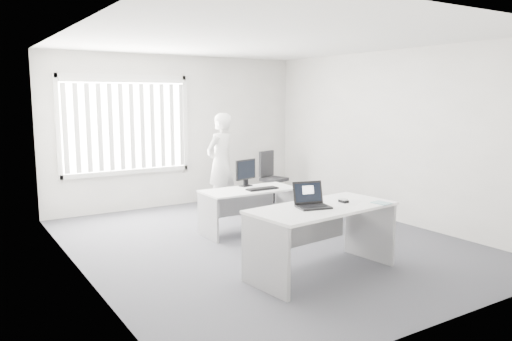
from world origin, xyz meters
TOP-DOWN VIEW (x-y plane):
  - ground at (0.00, 0.00)m, footprint 6.00×6.00m
  - wall_back at (0.00, 3.00)m, footprint 5.00×0.02m
  - wall_front at (0.00, -3.00)m, footprint 5.00×0.02m
  - wall_left at (-2.50, 0.00)m, footprint 0.02×6.00m
  - wall_right at (2.50, 0.00)m, footprint 0.02×6.00m
  - ceiling at (0.00, 0.00)m, footprint 5.00×6.00m
  - window at (-1.00, 2.96)m, footprint 2.32×0.06m
  - blinds at (-1.00, 2.90)m, footprint 2.20×0.10m
  - desk_near at (-0.14, -1.41)m, footprint 1.84×1.01m
  - desk_far at (0.11, 0.60)m, footprint 1.45×0.69m
  - office_chair at (1.72, 2.34)m, footprint 0.69×0.69m
  - person at (0.41, 2.06)m, footprint 0.76×0.63m
  - laptop at (-0.29, -1.43)m, footprint 0.43×0.40m
  - paper_sheet at (0.27, -1.42)m, footprint 0.39×0.36m
  - mouse at (0.19, -1.39)m, footprint 0.07×0.12m
  - booklet at (0.55, -1.66)m, footprint 0.17×0.23m
  - keyboard at (0.27, 0.48)m, footprint 0.50×0.17m
  - monitor at (0.20, 0.86)m, footprint 0.44×0.23m

SIDE VIEW (x-z plane):
  - ground at x=0.00m, z-range 0.00..0.00m
  - office_chair at x=1.72m, z-range -0.18..0.79m
  - desk_far at x=0.11m, z-range 0.15..0.80m
  - desk_near at x=-0.14m, z-range 0.18..0.98m
  - keyboard at x=0.27m, z-range 0.66..0.68m
  - paper_sheet at x=0.27m, z-range 0.80..0.80m
  - booklet at x=0.55m, z-range 0.80..0.81m
  - mouse at x=0.19m, z-range 0.80..0.85m
  - monitor at x=0.20m, z-range 0.66..1.08m
  - person at x=0.41m, z-range 0.00..1.76m
  - laptop at x=-0.29m, z-range 0.80..1.09m
  - wall_back at x=0.00m, z-range 0.00..2.80m
  - wall_front at x=0.00m, z-range 0.00..2.80m
  - wall_left at x=-2.50m, z-range 0.00..2.80m
  - wall_right at x=2.50m, z-range 0.00..2.80m
  - blinds at x=-1.00m, z-range 0.77..2.27m
  - window at x=-1.00m, z-range 0.67..2.43m
  - ceiling at x=0.00m, z-range 2.79..2.81m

